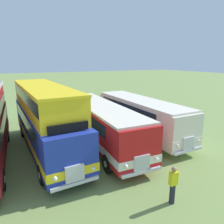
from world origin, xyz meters
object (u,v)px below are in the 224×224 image
(bus_seventh_in_row, at_px, (100,121))
(marshal_person, at_px, (173,185))
(bus_sixth_in_row, at_px, (45,116))
(bus_eighth_in_row, at_px, (139,114))

(bus_seventh_in_row, relative_size, marshal_person, 6.66)
(bus_sixth_in_row, distance_m, bus_eighth_in_row, 7.58)
(bus_eighth_in_row, distance_m, marshal_person, 8.90)
(bus_sixth_in_row, relative_size, bus_eighth_in_row, 1.06)
(bus_eighth_in_row, bearing_deg, bus_sixth_in_row, 179.79)
(marshal_person, bearing_deg, bus_eighth_in_row, 65.69)
(marshal_person, bearing_deg, bus_seventh_in_row, 90.92)
(bus_seventh_in_row, bearing_deg, bus_eighth_in_row, 6.72)
(bus_sixth_in_row, bearing_deg, marshal_person, -64.28)
(bus_seventh_in_row, relative_size, bus_eighth_in_row, 1.08)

